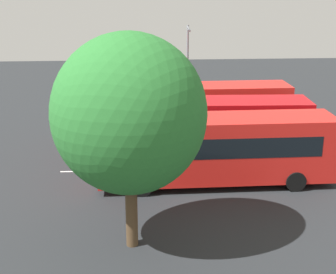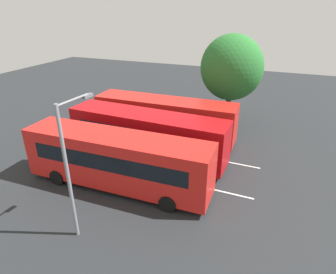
{
  "view_description": "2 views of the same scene",
  "coord_description": "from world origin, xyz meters",
  "px_view_note": "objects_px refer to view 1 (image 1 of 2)",
  "views": [
    {
      "loc": [
        -3.0,
        -25.44,
        9.52
      ],
      "look_at": [
        -1.36,
        -0.29,
        1.33
      ],
      "focal_mm": 52.31,
      "sensor_mm": 36.0,
      "label": 1
    },
    {
      "loc": [
        -7.38,
        16.08,
        9.99
      ],
      "look_at": [
        -0.54,
        -1.14,
        1.43
      ],
      "focal_mm": 30.61,
      "sensor_mm": 36.0,
      "label": 2
    }
  ],
  "objects_px": {
    "bus_far_left": "(217,148)",
    "bus_center_right": "(198,109)",
    "street_lamp": "(187,66)",
    "bus_center_left": "(205,127)",
    "depot_tree": "(129,115)"
  },
  "relations": [
    {
      "from": "street_lamp",
      "to": "bus_center_right",
      "type": "bearing_deg",
      "value": 7.67
    },
    {
      "from": "bus_far_left",
      "to": "bus_center_right",
      "type": "xyz_separation_m",
      "value": [
        0.02,
        7.28,
        0.0
      ]
    },
    {
      "from": "street_lamp",
      "to": "bus_far_left",
      "type": "bearing_deg",
      "value": 5.06
    },
    {
      "from": "bus_center_left",
      "to": "bus_center_right",
      "type": "relative_size",
      "value": 1.0
    },
    {
      "from": "bus_far_left",
      "to": "street_lamp",
      "type": "relative_size",
      "value": 1.72
    },
    {
      "from": "bus_center_left",
      "to": "street_lamp",
      "type": "xyz_separation_m",
      "value": [
        -0.18,
        7.9,
        1.97
      ]
    },
    {
      "from": "bus_center_left",
      "to": "bus_center_right",
      "type": "bearing_deg",
      "value": 90.69
    },
    {
      "from": "bus_center_right",
      "to": "street_lamp",
      "type": "height_order",
      "value": "street_lamp"
    },
    {
      "from": "street_lamp",
      "to": "depot_tree",
      "type": "height_order",
      "value": "depot_tree"
    },
    {
      "from": "street_lamp",
      "to": "depot_tree",
      "type": "distance_m",
      "value": 17.32
    },
    {
      "from": "bus_far_left",
      "to": "bus_center_left",
      "type": "distance_m",
      "value": 3.43
    },
    {
      "from": "bus_center_right",
      "to": "street_lamp",
      "type": "bearing_deg",
      "value": 93.02
    },
    {
      "from": "bus_far_left",
      "to": "depot_tree",
      "type": "height_order",
      "value": "depot_tree"
    },
    {
      "from": "bus_center_left",
      "to": "street_lamp",
      "type": "height_order",
      "value": "street_lamp"
    },
    {
      "from": "depot_tree",
      "to": "bus_far_left",
      "type": "bearing_deg",
      "value": 53.78
    }
  ]
}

